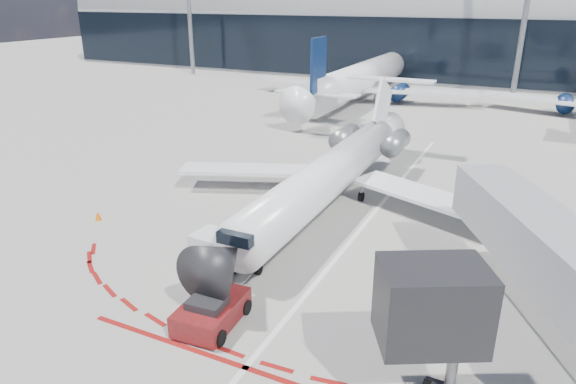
% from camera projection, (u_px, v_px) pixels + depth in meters
% --- Properties ---
extents(ground, '(260.00, 260.00, 0.00)m').
position_uv_depth(ground, '(352.00, 239.00, 27.92)').
color(ground, gray).
rests_on(ground, ground).
extents(apron_centerline, '(0.25, 40.00, 0.01)m').
position_uv_depth(apron_centerline, '(364.00, 225.00, 29.60)').
color(apron_centerline, silver).
rests_on(apron_centerline, ground).
extents(apron_stop_bar, '(14.00, 0.25, 0.01)m').
position_uv_depth(apron_stop_bar, '(245.00, 368.00, 18.26)').
color(apron_stop_bar, maroon).
rests_on(apron_stop_bar, ground).
extents(terminal_building, '(150.00, 24.15, 24.00)m').
position_uv_depth(terminal_building, '(494.00, 22.00, 79.44)').
color(terminal_building, '#939698').
rests_on(terminal_building, ground).
extents(jet_bridge, '(10.03, 15.20, 4.90)m').
position_uv_depth(jet_bridge, '(565.00, 249.00, 20.32)').
color(jet_bridge, gray).
rests_on(jet_bridge, ground).
extents(regional_jet, '(21.89, 26.99, 6.76)m').
position_uv_depth(regional_jet, '(334.00, 170.00, 31.82)').
color(regional_jet, white).
rests_on(regional_jet, ground).
extents(pushback_tug, '(2.37, 5.17, 1.33)m').
position_uv_depth(pushback_tug, '(212.00, 311.00, 20.53)').
color(pushback_tug, '#4E120B').
rests_on(pushback_tug, ground).
extents(uld_container, '(2.30, 2.01, 2.01)m').
position_uv_depth(uld_container, '(214.00, 253.00, 24.30)').
color(uld_container, black).
rests_on(uld_container, ground).
extents(safety_cone_left, '(0.39, 0.39, 0.54)m').
position_uv_depth(safety_cone_left, '(98.00, 216.00, 30.22)').
color(safety_cone_left, '#FA6405').
rests_on(safety_cone_left, ground).
extents(bg_airliner_0, '(33.15, 35.10, 10.72)m').
position_uv_depth(bg_airliner_0, '(362.00, 56.00, 63.45)').
color(bg_airliner_0, white).
rests_on(bg_airliner_0, ground).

